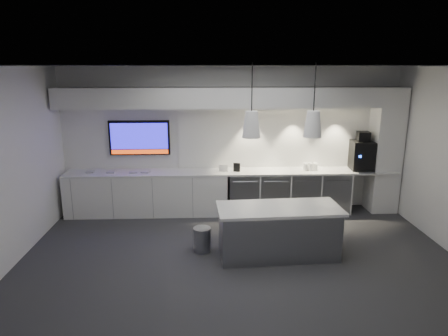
{
  "coord_description": "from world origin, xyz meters",
  "views": [
    {
      "loc": [
        -0.49,
        -5.78,
        2.99
      ],
      "look_at": [
        -0.2,
        1.1,
        1.24
      ],
      "focal_mm": 32.0,
      "sensor_mm": 36.0,
      "label": 1
    }
  ],
  "objects_px": {
    "island": "(278,231)",
    "bin": "(202,240)",
    "wall_tv": "(140,138)",
    "coffee_machine": "(362,154)"
  },
  "relations": [
    {
      "from": "wall_tv",
      "to": "island",
      "type": "xyz_separation_m",
      "value": [
        2.54,
        -2.3,
        -1.14
      ]
    },
    {
      "from": "wall_tv",
      "to": "island",
      "type": "distance_m",
      "value": 3.61
    },
    {
      "from": "island",
      "to": "bin",
      "type": "distance_m",
      "value": 1.27
    },
    {
      "from": "island",
      "to": "bin",
      "type": "bearing_deg",
      "value": 167.64
    },
    {
      "from": "wall_tv",
      "to": "coffee_machine",
      "type": "bearing_deg",
      "value": -3.05
    },
    {
      "from": "coffee_machine",
      "to": "island",
      "type": "bearing_deg",
      "value": -129.72
    },
    {
      "from": "island",
      "to": "wall_tv",
      "type": "bearing_deg",
      "value": 134.69
    },
    {
      "from": "wall_tv",
      "to": "coffee_machine",
      "type": "height_order",
      "value": "wall_tv"
    },
    {
      "from": "wall_tv",
      "to": "bin",
      "type": "relative_size",
      "value": 3.04
    },
    {
      "from": "wall_tv",
      "to": "island",
      "type": "height_order",
      "value": "wall_tv"
    }
  ]
}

